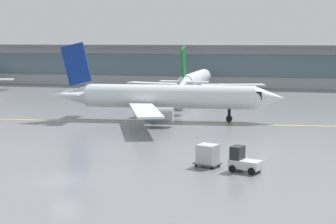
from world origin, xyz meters
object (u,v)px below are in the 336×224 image
taxiing_regional_jet (167,97)px  baggage_tug (243,161)px  gate_airplane_1 (195,80)px  cargo_dolly_lead (208,155)px

taxiing_regional_jet → baggage_tug: 29.60m
gate_airplane_1 → baggage_tug: (14.14, -61.33, -2.04)m
baggage_tug → cargo_dolly_lead: bearing=180.0°
taxiing_regional_jet → baggage_tug: size_ratio=10.88×
gate_airplane_1 → taxiing_regional_jet: size_ratio=0.93×
cargo_dolly_lead → taxiing_regional_jet: bearing=129.8°
baggage_tug → cargo_dolly_lead: baggage_tug is taller
gate_airplane_1 → baggage_tug: size_ratio=10.07×
taxiing_regional_jet → cargo_dolly_lead: (9.19, -25.67, -2.10)m
baggage_tug → cargo_dolly_lead: size_ratio=1.16×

